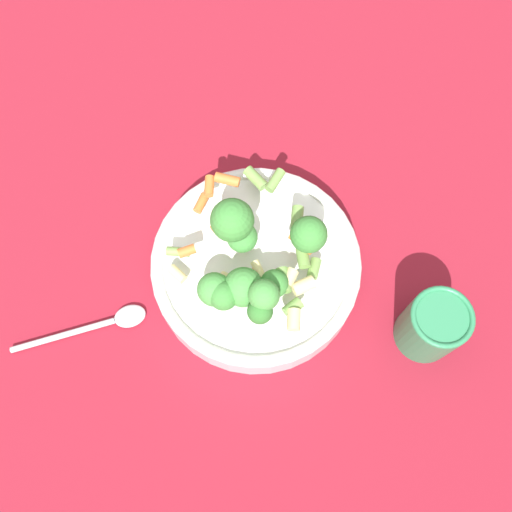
% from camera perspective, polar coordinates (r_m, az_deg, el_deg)
% --- Properties ---
extents(ground_plane, '(3.00, 3.00, 0.00)m').
position_cam_1_polar(ground_plane, '(0.70, -0.00, -1.75)').
color(ground_plane, maroon).
extents(bowl, '(0.23, 0.23, 0.05)m').
position_cam_1_polar(bowl, '(0.68, -0.00, -1.04)').
color(bowl, white).
rests_on(bowl, ground_plane).
extents(pasta_salad, '(0.20, 0.17, 0.09)m').
position_cam_1_polar(pasta_salad, '(0.62, -0.47, -0.42)').
color(pasta_salad, '#8CB766').
rests_on(pasta_salad, bowl).
extents(cup, '(0.07, 0.07, 0.08)m').
position_cam_1_polar(cup, '(0.67, 16.47, -6.37)').
color(cup, '#2D7F51').
rests_on(cup, ground_plane).
extents(spoon, '(0.04, 0.15, 0.01)m').
position_cam_1_polar(spoon, '(0.70, -14.22, -6.24)').
color(spoon, silver).
rests_on(spoon, ground_plane).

